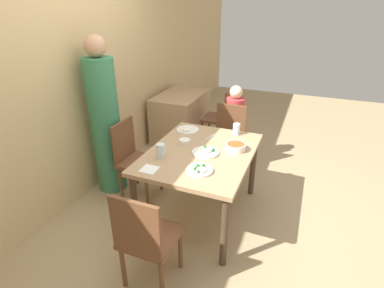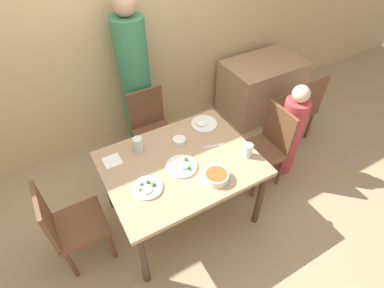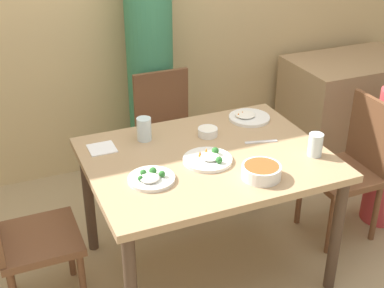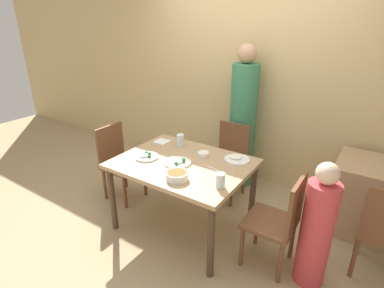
{
  "view_description": "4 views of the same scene",
  "coord_description": "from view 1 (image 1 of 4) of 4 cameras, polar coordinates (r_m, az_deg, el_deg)",
  "views": [
    {
      "loc": [
        -2.38,
        -0.88,
        2.03
      ],
      "look_at": [
        -0.11,
        0.05,
        0.85
      ],
      "focal_mm": 28.0,
      "sensor_mm": 36.0,
      "label": 1
    },
    {
      "loc": [
        -0.75,
        -1.5,
        2.52
      ],
      "look_at": [
        0.07,
        -0.05,
        0.94
      ],
      "focal_mm": 28.0,
      "sensor_mm": 36.0,
      "label": 2
    },
    {
      "loc": [
        -1.02,
        -2.21,
        2.08
      ],
      "look_at": [
        -0.09,
        -0.0,
        0.82
      ],
      "focal_mm": 50.0,
      "sensor_mm": 36.0,
      "label": 3
    },
    {
      "loc": [
        1.48,
        -2.08,
        1.99
      ],
      "look_at": [
        0.14,
        -0.06,
        0.97
      ],
      "focal_mm": 28.0,
      "sensor_mm": 36.0,
      "label": 4
    }
  ],
  "objects": [
    {
      "name": "glass_water_tall",
      "position": [
        2.74,
        -5.99,
        -1.26
      ],
      "size": [
        0.08,
        0.08,
        0.13
      ],
      "color": "silver",
      "rests_on": "dining_table"
    },
    {
      "name": "chair_adult_spot",
      "position": [
        3.38,
        -10.96,
        -2.38
      ],
      "size": [
        0.4,
        0.4,
        0.87
      ],
      "color": "brown",
      "rests_on": "ground_plane"
    },
    {
      "name": "chair_empty_left",
      "position": [
        2.32,
        -8.75,
        -17.14
      ],
      "size": [
        0.4,
        0.4,
        0.87
      ],
      "rotation": [
        0.0,
        0.0,
        1.57
      ],
      "color": "brown",
      "rests_on": "ground_plane"
    },
    {
      "name": "bowl_curry",
      "position": [
        2.89,
        8.31,
        -0.53
      ],
      "size": [
        0.19,
        0.19,
        0.07
      ],
      "color": "white",
      "rests_on": "dining_table"
    },
    {
      "name": "napkin_folded",
      "position": [
        2.58,
        -8.13,
        -4.81
      ],
      "size": [
        0.14,
        0.14,
        0.01
      ],
      "color": "white",
      "rests_on": "dining_table"
    },
    {
      "name": "wall_back",
      "position": [
        3.37,
        -21.65,
        12.25
      ],
      "size": [
        10.0,
        0.06,
        2.7
      ],
      "color": "tan",
      "rests_on": "ground_plane"
    },
    {
      "name": "ground_plane",
      "position": [
        3.25,
        1.52,
        -12.98
      ],
      "size": [
        10.0,
        10.0,
        0.0
      ],
      "primitive_type": "plane",
      "color": "tan"
    },
    {
      "name": "plate_rice_child",
      "position": [
        2.52,
        1.51,
        -4.93
      ],
      "size": [
        0.23,
        0.23,
        0.05
      ],
      "color": "white",
      "rests_on": "dining_table"
    },
    {
      "name": "plate_rice_adult",
      "position": [
        3.3,
        -0.93,
        2.75
      ],
      "size": [
        0.24,
        0.24,
        0.05
      ],
      "color": "white",
      "rests_on": "dining_table"
    },
    {
      "name": "fork_steel",
      "position": [
        3.14,
        3.42,
        1.29
      ],
      "size": [
        0.18,
        0.06,
        0.01
      ],
      "color": "silver",
      "rests_on": "dining_table"
    },
    {
      "name": "dining_table",
      "position": [
        2.89,
        1.67,
        -2.88
      ],
      "size": [
        1.24,
        0.96,
        0.73
      ],
      "color": "tan",
      "rests_on": "ground_plane"
    },
    {
      "name": "person_adult",
      "position": [
        3.42,
        -16.16,
        3.76
      ],
      "size": [
        0.32,
        0.32,
        1.74
      ],
      "color": "#387F56",
      "rests_on": "ground_plane"
    },
    {
      "name": "chair_background",
      "position": [
        4.54,
        5.52,
        5.43
      ],
      "size": [
        0.4,
        0.4,
        0.87
      ],
      "rotation": [
        0.0,
        0.0,
        3.14
      ],
      "color": "brown",
      "rests_on": "ground_plane"
    },
    {
      "name": "plate_noodles",
      "position": [
        2.81,
        2.62,
        -1.5
      ],
      "size": [
        0.25,
        0.25,
        0.06
      ],
      "color": "white",
      "rests_on": "dining_table"
    },
    {
      "name": "person_child",
      "position": [
        4.04,
        7.97,
        3.06
      ],
      "size": [
        0.24,
        0.24,
        1.07
      ],
      "color": "#C63D42",
      "rests_on": "ground_plane"
    },
    {
      "name": "bowl_rice_small",
      "position": [
        2.99,
        -1.42,
        0.5
      ],
      "size": [
        0.11,
        0.11,
        0.05
      ],
      "color": "white",
      "rests_on": "dining_table"
    },
    {
      "name": "chair_child_spot",
      "position": [
        3.79,
        6.82,
        1.17
      ],
      "size": [
        0.4,
        0.4,
        0.87
      ],
      "rotation": [
        0.0,
        0.0,
        -1.57
      ],
      "color": "brown",
      "rests_on": "ground_plane"
    },
    {
      "name": "background_table",
      "position": [
        4.79,
        -2.11,
        5.28
      ],
      "size": [
        0.99,
        0.64,
        0.73
      ],
      "color": "tan",
      "rests_on": "ground_plane"
    },
    {
      "name": "glass_water_short",
      "position": [
        3.22,
        8.46,
        2.82
      ],
      "size": [
        0.08,
        0.08,
        0.12
      ],
      "color": "silver",
      "rests_on": "dining_table"
    }
  ]
}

